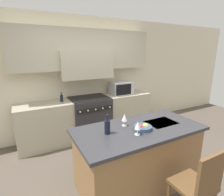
{
  "coord_description": "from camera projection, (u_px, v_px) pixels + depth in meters",
  "views": [
    {
      "loc": [
        -1.33,
        -2.01,
        1.93
      ],
      "look_at": [
        0.02,
        0.53,
        1.16
      ],
      "focal_mm": 28.0,
      "sensor_mm": 36.0,
      "label": 1
    }
  ],
  "objects": [
    {
      "name": "ground_plane",
      "position": [
        126.0,
        175.0,
        2.82
      ],
      "size": [
        10.0,
        10.0,
        0.0
      ],
      "primitive_type": "plane",
      "color": "brown"
    },
    {
      "name": "back_cabinetry",
      "position": [
        84.0,
        68.0,
        3.99
      ],
      "size": [
        10.0,
        0.46,
        2.7
      ],
      "color": "beige",
      "rests_on": "ground_plane"
    },
    {
      "name": "back_counter",
      "position": [
        90.0,
        117.0,
        4.07
      ],
      "size": [
        3.06,
        0.62,
        0.91
      ],
      "color": "#B2AD93",
      "rests_on": "ground_plane"
    },
    {
      "name": "range_stove",
      "position": [
        90.0,
        117.0,
        4.05
      ],
      "size": [
        0.86,
        0.7,
        0.93
      ],
      "color": "#2D2D33",
      "rests_on": "ground_plane"
    },
    {
      "name": "microwave",
      "position": [
        121.0,
        88.0,
        4.29
      ],
      "size": [
        0.52,
        0.41,
        0.31
      ],
      "color": "#B7B7BC",
      "rests_on": "back_counter"
    },
    {
      "name": "kitchen_island",
      "position": [
        138.0,
        156.0,
        2.53
      ],
      "size": [
        1.79,
        0.88,
        0.91
      ],
      "color": "olive",
      "rests_on": "ground_plane"
    },
    {
      "name": "island_chair",
      "position": [
        199.0,
        184.0,
        1.91
      ],
      "size": [
        0.42,
        0.4,
        0.94
      ],
      "color": "brown",
      "rests_on": "ground_plane"
    },
    {
      "name": "wine_bottle",
      "position": [
        107.0,
        127.0,
        2.21
      ],
      "size": [
        0.07,
        0.07,
        0.26
      ],
      "color": "black",
      "rests_on": "kitchen_island"
    },
    {
      "name": "wine_glass_near",
      "position": [
        138.0,
        126.0,
        2.18
      ],
      "size": [
        0.08,
        0.08,
        0.18
      ],
      "color": "white",
      "rests_on": "kitchen_island"
    },
    {
      "name": "wine_glass_far",
      "position": [
        124.0,
        118.0,
        2.44
      ],
      "size": [
        0.08,
        0.08,
        0.18
      ],
      "color": "white",
      "rests_on": "kitchen_island"
    },
    {
      "name": "fruit_bowl",
      "position": [
        143.0,
        127.0,
        2.35
      ],
      "size": [
        0.24,
        0.24,
        0.08
      ],
      "color": "#384C6B",
      "rests_on": "kitchen_island"
    },
    {
      "name": "oil_bottle_on_counter",
      "position": [
        62.0,
        98.0,
        3.66
      ],
      "size": [
        0.06,
        0.06,
        0.2
      ],
      "color": "black",
      "rests_on": "back_counter"
    }
  ]
}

